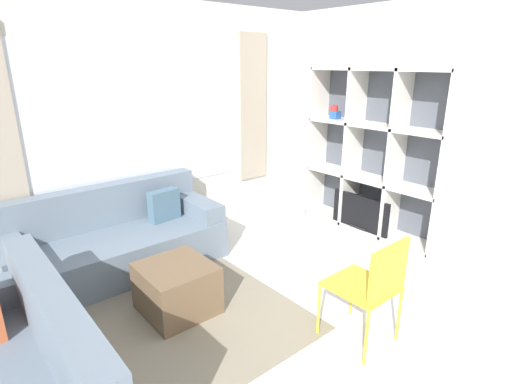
# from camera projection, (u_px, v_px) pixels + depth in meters

# --- Properties ---
(wall_back) EXTENTS (6.02, 0.11, 2.70)m
(wall_back) POSITION_uv_depth(u_px,v_px,m) (147.00, 126.00, 4.46)
(wall_back) COLOR silver
(wall_back) RESTS_ON ground_plane
(wall_right) EXTENTS (0.07, 4.26, 2.70)m
(wall_right) POSITION_uv_depth(u_px,v_px,m) (393.00, 122.00, 4.82)
(wall_right) COLOR silver
(wall_right) RESTS_ON ground_plane
(area_rug) EXTENTS (2.75, 2.17, 0.01)m
(area_rug) POSITION_uv_depth(u_px,v_px,m) (116.00, 332.00, 3.16)
(area_rug) COLOR gray
(area_rug) RESTS_ON ground_plane
(shelving_unit) EXTENTS (0.39, 1.85, 1.98)m
(shelving_unit) POSITION_uv_depth(u_px,v_px,m) (375.00, 155.00, 4.88)
(shelving_unit) COLOR #515660
(shelving_unit) RESTS_ON ground_plane
(couch_main) EXTENTS (2.07, 0.87, 0.83)m
(couch_main) POSITION_uv_depth(u_px,v_px,m) (117.00, 242.00, 4.06)
(couch_main) COLOR slate
(couch_main) RESTS_ON ground_plane
(ottoman) EXTENTS (0.56, 0.58, 0.43)m
(ottoman) POSITION_uv_depth(u_px,v_px,m) (177.00, 289.00, 3.38)
(ottoman) COLOR brown
(ottoman) RESTS_ON ground_plane
(folding_chair) EXTENTS (0.44, 0.46, 0.86)m
(folding_chair) POSITION_uv_depth(u_px,v_px,m) (372.00, 283.00, 2.89)
(folding_chair) COLOR gold
(folding_chair) RESTS_ON ground_plane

